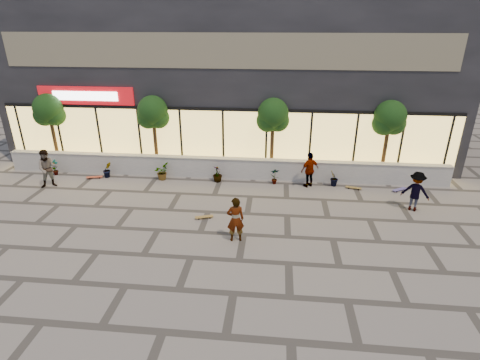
# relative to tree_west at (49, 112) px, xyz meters

# --- Properties ---
(ground) EXTENTS (80.00, 80.00, 0.00)m
(ground) POSITION_rel_tree_west_xyz_m (9.00, -7.70, -2.99)
(ground) COLOR gray
(ground) RESTS_ON ground
(planter_wall) EXTENTS (22.00, 0.42, 1.04)m
(planter_wall) POSITION_rel_tree_west_xyz_m (9.00, -0.70, -2.46)
(planter_wall) COLOR white
(planter_wall) RESTS_ON ground
(retail_building) EXTENTS (24.00, 9.17, 8.50)m
(retail_building) POSITION_rel_tree_west_xyz_m (9.00, 4.79, 1.26)
(retail_building) COLOR black
(retail_building) RESTS_ON ground
(shrub_a) EXTENTS (0.43, 0.29, 0.81)m
(shrub_a) POSITION_rel_tree_west_xyz_m (0.50, -1.25, -2.58)
(shrub_a) COLOR #183912
(shrub_a) RESTS_ON ground
(shrub_b) EXTENTS (0.57, 0.57, 0.81)m
(shrub_b) POSITION_rel_tree_west_xyz_m (3.30, -1.25, -2.58)
(shrub_b) COLOR #183912
(shrub_b) RESTS_ON ground
(shrub_c) EXTENTS (0.68, 0.77, 0.81)m
(shrub_c) POSITION_rel_tree_west_xyz_m (6.10, -1.25, -2.58)
(shrub_c) COLOR #183912
(shrub_c) RESTS_ON ground
(shrub_d) EXTENTS (0.64, 0.64, 0.81)m
(shrub_d) POSITION_rel_tree_west_xyz_m (8.90, -1.25, -2.58)
(shrub_d) COLOR #183912
(shrub_d) RESTS_ON ground
(shrub_e) EXTENTS (0.46, 0.35, 0.81)m
(shrub_e) POSITION_rel_tree_west_xyz_m (11.70, -1.25, -2.58)
(shrub_e) COLOR #183912
(shrub_e) RESTS_ON ground
(shrub_f) EXTENTS (0.55, 0.57, 0.81)m
(shrub_f) POSITION_rel_tree_west_xyz_m (14.50, -1.25, -2.58)
(shrub_f) COLOR #183912
(shrub_f) RESTS_ON ground
(tree_west) EXTENTS (1.60, 1.50, 3.92)m
(tree_west) POSITION_rel_tree_west_xyz_m (0.00, 0.00, 0.00)
(tree_west) COLOR #462D19
(tree_west) RESTS_ON ground
(tree_midwest) EXTENTS (1.60, 1.50, 3.92)m
(tree_midwest) POSITION_rel_tree_west_xyz_m (5.50, 0.00, 0.00)
(tree_midwest) COLOR #462D19
(tree_midwest) RESTS_ON ground
(tree_mideast) EXTENTS (1.60, 1.50, 3.92)m
(tree_mideast) POSITION_rel_tree_west_xyz_m (11.50, 0.00, 0.00)
(tree_mideast) COLOR #462D19
(tree_mideast) RESTS_ON ground
(tree_east) EXTENTS (1.60, 1.50, 3.92)m
(tree_east) POSITION_rel_tree_west_xyz_m (17.00, 0.00, 0.00)
(tree_east) COLOR #462D19
(tree_east) RESTS_ON ground
(skater_center) EXTENTS (0.70, 0.54, 1.70)m
(skater_center) POSITION_rel_tree_west_xyz_m (10.38, -6.47, -2.13)
(skater_center) COLOR silver
(skater_center) RESTS_ON ground
(skater_left) EXTENTS (1.12, 1.03, 1.84)m
(skater_left) POSITION_rel_tree_west_xyz_m (1.10, -2.66, -2.06)
(skater_left) COLOR #947B5F
(skater_left) RESTS_ON ground
(skater_right_near) EXTENTS (1.05, 0.91, 1.70)m
(skater_right_near) POSITION_rel_tree_west_xyz_m (13.33, -1.40, -2.14)
(skater_right_near) COLOR white
(skater_right_near) RESTS_ON ground
(skater_right_far) EXTENTS (1.26, 1.02, 1.70)m
(skater_right_far) POSITION_rel_tree_west_xyz_m (17.50, -3.39, -2.13)
(skater_right_far) COLOR maroon
(skater_right_far) RESTS_ON ground
(skateboard_center) EXTENTS (0.75, 0.40, 0.09)m
(skateboard_center) POSITION_rel_tree_west_xyz_m (8.95, -5.00, -2.91)
(skateboard_center) COLOR olive
(skateboard_center) RESTS_ON ground
(skateboard_left) EXTENTS (0.81, 0.41, 0.09)m
(skateboard_left) POSITION_rel_tree_west_xyz_m (2.69, -1.50, -2.91)
(skateboard_left) COLOR #CE4826
(skateboard_left) RESTS_ON ground
(skateboard_right_near) EXTENTS (0.75, 0.36, 0.09)m
(skateboard_right_near) POSITION_rel_tree_west_xyz_m (15.42, -1.50, -2.91)
(skateboard_right_near) COLOR olive
(skateboard_right_near) RESTS_ON ground
(skateboard_right_far) EXTENTS (0.77, 0.58, 0.09)m
(skateboard_right_far) POSITION_rel_tree_west_xyz_m (17.51, -1.50, -2.91)
(skateboard_right_far) COLOR #5C5094
(skateboard_right_far) RESTS_ON ground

